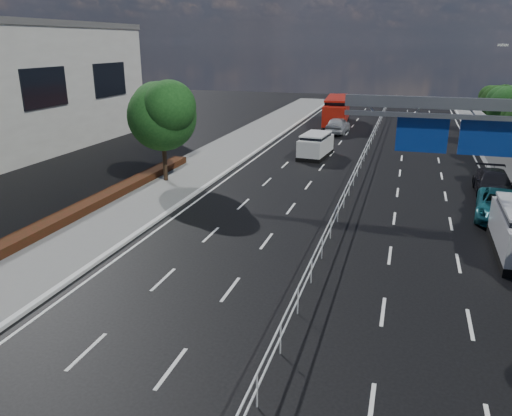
% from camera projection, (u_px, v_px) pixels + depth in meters
% --- Properties ---
extents(ground, '(160.00, 160.00, 0.00)m').
position_uv_depth(ground, '(265.00, 387.00, 13.45)').
color(ground, black).
rests_on(ground, ground).
extents(median_fence, '(0.05, 85.00, 1.02)m').
position_uv_depth(median_fence, '(357.00, 171.00, 33.70)').
color(median_fence, silver).
rests_on(median_fence, ground).
extents(hedge_near, '(1.00, 36.00, 0.44)m').
position_uv_depth(hedge_near, '(2.00, 249.00, 21.55)').
color(hedge_near, black).
rests_on(hedge_near, sidewalk_near).
extents(overhead_gantry, '(10.24, 0.38, 7.45)m').
position_uv_depth(overhead_gantry, '(509.00, 132.00, 18.94)').
color(overhead_gantry, gray).
rests_on(overhead_gantry, ground).
extents(near_tree_back, '(4.84, 4.51, 6.69)m').
position_uv_depth(near_tree_back, '(163.00, 112.00, 31.60)').
color(near_tree_back, black).
rests_on(near_tree_back, ground).
extents(far_tree_g, '(3.96, 3.69, 5.45)m').
position_uv_depth(far_tree_g, '(510.00, 104.00, 42.70)').
color(far_tree_g, black).
rests_on(far_tree_g, ground).
extents(far_tree_h, '(3.41, 3.18, 4.91)m').
position_uv_depth(far_tree_h, '(496.00, 99.00, 49.62)').
color(far_tree_h, black).
rests_on(far_tree_h, ground).
extents(white_minivan, '(2.32, 4.59, 1.92)m').
position_uv_depth(white_minivan, '(316.00, 145.00, 40.00)').
color(white_minivan, black).
rests_on(white_minivan, ground).
extents(red_bus, '(3.18, 10.36, 3.05)m').
position_uv_depth(red_bus, '(337.00, 110.00, 55.45)').
color(red_bus, black).
rests_on(red_bus, ground).
extents(near_car_silver, '(2.18, 4.89, 1.63)m').
position_uv_depth(near_car_silver, '(338.00, 125.00, 50.57)').
color(near_car_silver, '#A1A2A8').
rests_on(near_car_silver, ground).
extents(near_car_dark, '(2.09, 5.20, 1.68)m').
position_uv_depth(near_car_dark, '(340.00, 115.00, 57.48)').
color(near_car_dark, black).
rests_on(near_car_dark, ground).
extents(parked_car_teal, '(2.99, 5.34, 1.41)m').
position_uv_depth(parked_car_teal, '(500.00, 205.00, 26.13)').
color(parked_car_teal, '#196672').
rests_on(parked_car_teal, ground).
extents(parked_car_dark, '(2.15, 5.13, 1.48)m').
position_uv_depth(parked_car_dark, '(494.00, 184.00, 29.99)').
color(parked_car_dark, black).
rests_on(parked_car_dark, ground).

